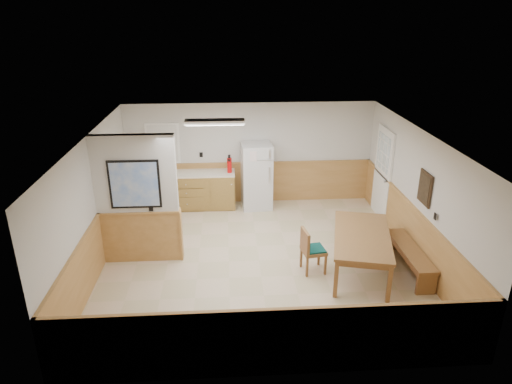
{
  "coord_description": "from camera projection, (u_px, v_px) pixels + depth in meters",
  "views": [
    {
      "loc": [
        -0.57,
        -7.71,
        4.53
      ],
      "look_at": [
        -0.03,
        0.4,
        1.28
      ],
      "focal_mm": 32.0,
      "sensor_mm": 36.0,
      "label": 1
    }
  ],
  "objects": [
    {
      "name": "partition_wall",
      "position": [
        137.0,
        201.0,
        8.44
      ],
      "size": [
        1.5,
        0.2,
        2.5
      ],
      "color": "silver",
      "rests_on": "ground"
    },
    {
      "name": "back_wall",
      "position": [
        250.0,
        154.0,
        11.17
      ],
      "size": [
        6.0,
        0.02,
        2.5
      ],
      "primitive_type": "cube",
      "color": "silver",
      "rests_on": "ground"
    },
    {
      "name": "dining_bench",
      "position": [
        410.0,
        253.0,
        8.42
      ],
      "size": [
        0.37,
        1.67,
        0.45
      ],
      "rotation": [
        0.0,
        0.0,
        0.0
      ],
      "color": "olive",
      "rests_on": "ground"
    },
    {
      "name": "wainscot_back",
      "position": [
        251.0,
        182.0,
        11.43
      ],
      "size": [
        6.0,
        0.04,
        1.0
      ],
      "primitive_type": "cube",
      "color": "tan",
      "rests_on": "ground"
    },
    {
      "name": "fluorescent_fixture",
      "position": [
        215.0,
        122.0,
        9.1
      ],
      "size": [
        1.2,
        0.3,
        0.09
      ],
      "color": "white",
      "rests_on": "ceiling"
    },
    {
      "name": "dining_table",
      "position": [
        362.0,
        239.0,
        8.28
      ],
      "size": [
        1.43,
        2.15,
        0.75
      ],
      "rotation": [
        0.0,
        0.0,
        -0.24
      ],
      "color": "olive",
      "rests_on": "ground"
    },
    {
      "name": "exterior_door",
      "position": [
        382.0,
        174.0,
        10.41
      ],
      "size": [
        0.07,
        1.02,
        2.15
      ],
      "color": "white",
      "rests_on": "ground"
    },
    {
      "name": "ground",
      "position": [
        259.0,
        260.0,
        8.86
      ],
      "size": [
        6.0,
        6.0,
        0.0
      ],
      "primitive_type": "plane",
      "color": "beige",
      "rests_on": "ground"
    },
    {
      "name": "left_wall",
      "position": [
        93.0,
        206.0,
        8.21
      ],
      "size": [
        0.02,
        6.0,
        2.5
      ],
      "primitive_type": "cube",
      "color": "silver",
      "rests_on": "ground"
    },
    {
      "name": "kitchen_counter",
      "position": [
        202.0,
        189.0,
        11.1
      ],
      "size": [
        2.2,
        0.61,
        1.0
      ],
      "color": "olive",
      "rests_on": "ground"
    },
    {
      "name": "right_wall",
      "position": [
        418.0,
        197.0,
        8.58
      ],
      "size": [
        0.02,
        6.0,
        2.5
      ],
      "primitive_type": "cube",
      "color": "silver",
      "rests_on": "ground"
    },
    {
      "name": "wainscot_right",
      "position": [
        412.0,
        233.0,
        8.86
      ],
      "size": [
        0.04,
        6.0,
        1.0
      ],
      "primitive_type": "cube",
      "color": "tan",
      "rests_on": "ground"
    },
    {
      "name": "ceiling",
      "position": [
        259.0,
        135.0,
        7.93
      ],
      "size": [
        6.0,
        6.0,
        0.02
      ],
      "primitive_type": "cube",
      "color": "white",
      "rests_on": "back_wall"
    },
    {
      "name": "wall_painting",
      "position": [
        425.0,
        188.0,
        8.19
      ],
      "size": [
        0.04,
        0.5,
        0.6
      ],
      "color": "#302113",
      "rests_on": "right_wall"
    },
    {
      "name": "fire_extinguisher",
      "position": [
        229.0,
        165.0,
        10.87
      ],
      "size": [
        0.12,
        0.12,
        0.44
      ],
      "rotation": [
        0.0,
        0.0,
        0.11
      ],
      "color": "red",
      "rests_on": "kitchen_counter"
    },
    {
      "name": "dining_chair",
      "position": [
        309.0,
        248.0,
        8.32
      ],
      "size": [
        0.62,
        0.47,
        0.85
      ],
      "rotation": [
        0.0,
        0.0,
        0.15
      ],
      "color": "olive",
      "rests_on": "ground"
    },
    {
      "name": "kitchen_window",
      "position": [
        163.0,
        144.0,
        10.91
      ],
      "size": [
        0.8,
        0.04,
        1.0
      ],
      "color": "white",
      "rests_on": "back_wall"
    },
    {
      "name": "soap_bottle",
      "position": [
        161.0,
        170.0,
        10.79
      ],
      "size": [
        0.08,
        0.08,
        0.21
      ],
      "primitive_type": "cylinder",
      "rotation": [
        0.0,
        0.0,
        -0.24
      ],
      "color": "#1A932D",
      "rests_on": "kitchen_counter"
    },
    {
      "name": "wainscot_left",
      "position": [
        100.0,
        242.0,
        8.49
      ],
      "size": [
        0.04,
        6.0,
        1.0
      ],
      "primitive_type": "cube",
      "color": "tan",
      "rests_on": "ground"
    },
    {
      "name": "refrigerator",
      "position": [
        257.0,
        176.0,
        11.01
      ],
      "size": [
        0.75,
        0.74,
        1.6
      ],
      "rotation": [
        0.0,
        0.0,
        0.07
      ],
      "color": "silver",
      "rests_on": "ground"
    }
  ]
}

